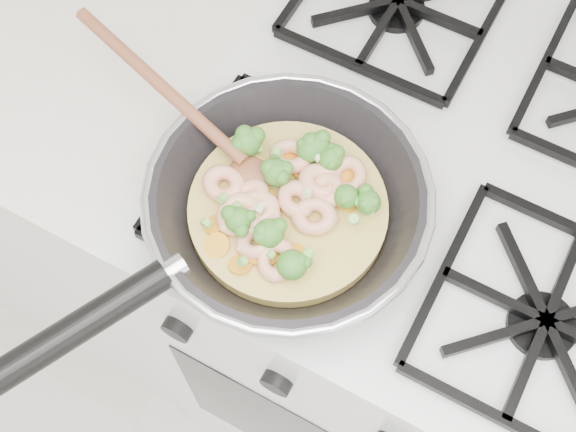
% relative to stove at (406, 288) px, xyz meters
% --- Properties ---
extents(stove, '(0.60, 0.60, 0.92)m').
position_rel_stove_xyz_m(stove, '(0.00, 0.00, 0.00)').
color(stove, white).
rests_on(stove, ground).
extents(counter_left, '(1.00, 0.60, 0.90)m').
position_rel_stove_xyz_m(counter_left, '(-0.80, 0.00, -0.01)').
color(counter_left, white).
rests_on(counter_left, ground).
extents(skillet, '(0.44, 0.44, 0.09)m').
position_rel_stove_xyz_m(skillet, '(-0.13, -0.18, 0.50)').
color(skillet, black).
rests_on(skillet, stove).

